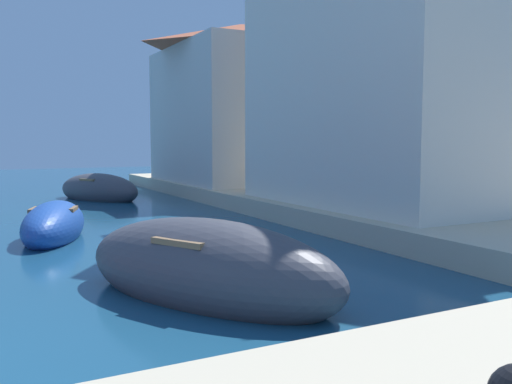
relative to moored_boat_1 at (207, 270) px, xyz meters
name	(u,v)px	position (x,y,z in m)	size (l,w,h in m)	color
quay_promenade	(142,328)	(-1.36, -1.51, -0.15)	(44.00, 32.00, 0.50)	beige
moored_boat_1	(207,270)	(0.00, 0.00, 0.00)	(3.43, 4.58, 1.44)	#3F3F47
moored_boat_3	(99,190)	(1.36, 13.83, -0.05)	(3.10, 4.10, 1.27)	#3F3F47
moored_boat_4	(54,225)	(-1.25, 5.94, -0.10)	(2.22, 3.57, 1.08)	#1E479E
waterfront_building_main	(392,44)	(7.33, 4.65, 4.39)	(5.36, 8.03, 8.48)	silver
waterfront_building_annex	(240,102)	(7.33, 13.96, 3.41)	(5.99, 7.61, 6.51)	beige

